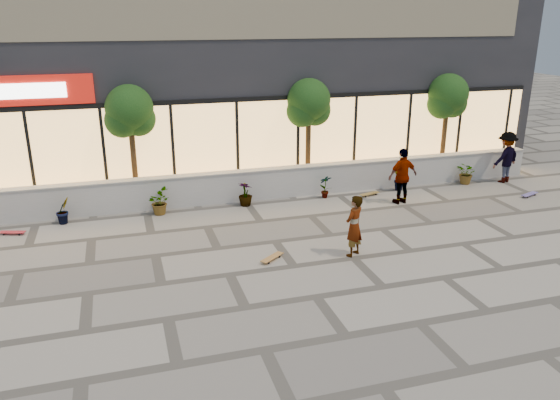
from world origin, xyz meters
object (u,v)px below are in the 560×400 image
object	(u,v)px
tree_east	(448,99)
skateboard_center	(272,257)
tree_mideast	(309,105)
skater_right_far	(506,157)
skater_center	(354,226)
tree_midwest	(130,114)
skateboard_left	(12,232)
skater_right_near	(403,176)
skateboard_right_near	(370,194)
skateboard_right_far	(530,194)

from	to	relation	value
tree_east	skateboard_center	distance (m)	10.51
tree_mideast	skater_right_far	size ratio (longest dim) A/B	2.06
skater_center	tree_midwest	bearing A→B (deg)	-83.05
skater_center	skateboard_left	world-z (taller)	skater_center
tree_mideast	skater_right_near	world-z (taller)	tree_mideast
tree_mideast	skater_center	xyz separation A→B (m)	(-0.81, -5.87, -2.17)
skater_center	skater_right_near	xyz separation A→B (m)	(3.23, 3.38, 0.11)
skateboard_right_near	skateboard_left	bearing A→B (deg)	166.55
skater_center	skateboard_left	bearing A→B (deg)	-59.55
tree_midwest	tree_mideast	distance (m)	6.00
tree_east	skater_center	world-z (taller)	tree_east
skateboard_center	skateboard_left	size ratio (longest dim) A/B	0.97
skater_right_near	skateboard_left	distance (m)	12.04
tree_east	skateboard_left	bearing A→B (deg)	-173.25
tree_mideast	skater_center	size ratio (longest dim) A/B	2.39
skater_right_far	skateboard_center	size ratio (longest dim) A/B	2.63
skater_center	skater_right_far	xyz separation A→B (m)	(8.11, 4.47, 0.13)
skateboard_right_near	skateboard_right_far	size ratio (longest dim) A/B	0.98
skateboard_center	skater_center	bearing A→B (deg)	-46.05
tree_midwest	skater_right_far	xyz separation A→B (m)	(13.30, -1.40, -2.04)
skater_right_near	skateboard_center	xyz separation A→B (m)	(-5.34, -3.07, -0.86)
skateboard_left	skateboard_right_far	xyz separation A→B (m)	(16.61, -1.36, 0.01)
tree_midwest	skateboard_center	world-z (taller)	tree_midwest
skater_right_far	skateboard_center	xyz separation A→B (m)	(-10.22, -4.17, -0.87)
tree_east	tree_midwest	bearing A→B (deg)	180.00
skater_right_near	skateboard_left	bearing A→B (deg)	-12.25
tree_midwest	skater_center	xyz separation A→B (m)	(5.19, -5.87, -2.17)
tree_mideast	skateboard_right_far	world-z (taller)	tree_mideast
tree_mideast	skateboard_center	bearing A→B (deg)	-117.70
skater_center	skateboard_center	bearing A→B (deg)	-42.79
tree_east	skateboard_left	world-z (taller)	tree_east
skater_right_far	skateboard_right_far	world-z (taller)	skater_right_far
tree_midwest	tree_mideast	bearing A→B (deg)	0.00
skater_right_far	skateboard_left	xyz separation A→B (m)	(-16.87, -0.38, -0.88)
tree_mideast	skateboard_center	distance (m)	6.93
skater_center	skateboard_center	size ratio (longest dim) A/B	2.27
skateboard_right_far	skater_right_near	bearing A→B (deg)	151.81
tree_east	skateboard_right_far	world-z (taller)	tree_east
skater_right_far	skater_right_near	bearing A→B (deg)	-3.85
tree_midwest	skater_right_near	world-z (taller)	tree_midwest
skater_right_far	skateboard_right_near	xyz separation A→B (m)	(-5.54, -0.10, -0.87)
skateboard_left	skater_right_far	bearing A→B (deg)	18.26
skateboard_center	skateboard_right_far	bearing A→B (deg)	-24.10
skater_right_far	skateboard_left	world-z (taller)	skater_right_far
skater_right_far	tree_midwest	bearing A→B (deg)	-22.53
skater_right_near	skateboard_left	world-z (taller)	skater_right_near
skater_center	skateboard_left	xyz separation A→B (m)	(-8.75, 4.09, -0.75)
tree_mideast	skater_center	world-z (taller)	tree_mideast
skateboard_right_near	tree_east	bearing A→B (deg)	6.97
tree_midwest	skateboard_right_near	size ratio (longest dim) A/B	4.99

